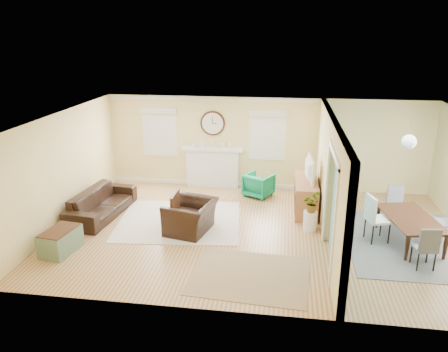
{
  "coord_description": "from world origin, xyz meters",
  "views": [
    {
      "loc": [
        0.52,
        -8.97,
        4.33
      ],
      "look_at": [
        -0.8,
        0.3,
        1.2
      ],
      "focal_mm": 35.0,
      "sensor_mm": 36.0,
      "label": 1
    }
  ],
  "objects": [
    {
      "name": "trunk",
      "position": [
        -3.92,
        -1.49,
        0.25
      ],
      "size": [
        0.64,
        0.92,
        0.49
      ],
      "color": "slate",
      "rests_on": "floor"
    },
    {
      "name": "pendant",
      "position": [
        3.0,
        0.0,
        2.2
      ],
      "size": [
        0.3,
        0.3,
        0.55
      ],
      "color": "gold",
      "rests_on": "ceiling"
    },
    {
      "name": "window_right",
      "position": [
        0.05,
        2.95,
        1.66
      ],
      "size": [
        1.05,
        0.13,
        1.42
      ],
      "color": "white",
      "rests_on": "wall_back"
    },
    {
      "name": "floor",
      "position": [
        0.0,
        0.0,
        0.0
      ],
      "size": [
        9.0,
        9.0,
        0.0
      ],
      "primitive_type": "plane",
      "color": "olive",
      "rests_on": "ground"
    },
    {
      "name": "green_chair",
      "position": [
        -0.12,
        2.28,
        0.32
      ],
      "size": [
        0.93,
        0.93,
        0.64
      ],
      "primitive_type": "imported",
      "rotation": [
        0.0,
        0.0,
        2.66
      ],
      "color": "#15735C",
      "rests_on": "floor"
    },
    {
      "name": "dining_chair_n",
      "position": [
        3.21,
        1.02,
        0.51
      ],
      "size": [
        0.42,
        0.42,
        0.87
      ],
      "color": "slate",
      "rests_on": "floor"
    },
    {
      "name": "dining_chair_e",
      "position": [
        3.96,
        -0.01,
        0.59
      ],
      "size": [
        0.47,
        0.47,
        1.01
      ],
      "color": "slate",
      "rests_on": "floor"
    },
    {
      "name": "rug_cream",
      "position": [
        -1.88,
        0.34,
        0.01
      ],
      "size": [
        3.07,
        2.73,
        0.02
      ],
      "primitive_type": "cube",
      "rotation": [
        0.0,
        0.0,
        0.1
      ],
      "color": "silver",
      "rests_on": "floor"
    },
    {
      "name": "sofa",
      "position": [
        -3.85,
        0.42,
        0.32
      ],
      "size": [
        1.08,
        2.28,
        0.64
      ],
      "primitive_type": "imported",
      "rotation": [
        0.0,
        0.0,
        1.47
      ],
      "color": "black",
      "rests_on": "floor"
    },
    {
      "name": "ceiling",
      "position": [
        0.0,
        0.0,
        2.6
      ],
      "size": [
        9.0,
        6.0,
        0.02
      ],
      "primitive_type": "cube",
      "color": "white",
      "rests_on": "wall_back"
    },
    {
      "name": "rug_jute",
      "position": [
        -0.01,
        -1.87,
        0.01
      ],
      "size": [
        2.28,
        1.92,
        0.01
      ],
      "primitive_type": "cube",
      "rotation": [
        0.0,
        0.0,
        -0.07
      ],
      "color": "tan",
      "rests_on": "floor"
    },
    {
      "name": "fireplace",
      "position": [
        -1.5,
        2.88,
        0.6
      ],
      "size": [
        1.7,
        0.3,
        1.17
      ],
      "color": "white",
      "rests_on": "ground"
    },
    {
      "name": "dining_chair_s",
      "position": [
        3.24,
        -1.1,
        0.51
      ],
      "size": [
        0.44,
        0.44,
        0.88
      ],
      "color": "slate",
      "rests_on": "floor"
    },
    {
      "name": "window_left",
      "position": [
        -3.05,
        2.95,
        1.66
      ],
      "size": [
        1.05,
        0.13,
        1.42
      ],
      "color": "white",
      "rests_on": "wall_back"
    },
    {
      "name": "potted_plant",
      "position": [
        1.18,
        0.27,
        0.68
      ],
      "size": [
        0.37,
        0.42,
        0.44
      ],
      "primitive_type": "imported",
      "rotation": [
        0.0,
        0.0,
        1.51
      ],
      "color": "#337F33",
      "rests_on": "garden_stool"
    },
    {
      "name": "eames_chair",
      "position": [
        -1.48,
        -0.18,
        0.36
      ],
      "size": [
        1.19,
        1.29,
        0.72
      ],
      "primitive_type": "imported",
      "rotation": [
        0.0,
        0.0,
        -1.79
      ],
      "color": "black",
      "rests_on": "floor"
    },
    {
      "name": "wall_left",
      "position": [
        -4.5,
        0.0,
        1.3
      ],
      "size": [
        0.02,
        6.0,
        2.6
      ],
      "primitive_type": "cube",
      "color": "#E7CD87",
      "rests_on": "ground"
    },
    {
      "name": "wall_front",
      "position": [
        0.0,
        -3.0,
        1.3
      ],
      "size": [
        9.0,
        0.02,
        2.6
      ],
      "primitive_type": "cube",
      "color": "#E7CD87",
      "rests_on": "ground"
    },
    {
      "name": "garden_stool",
      "position": [
        1.18,
        0.27,
        0.23
      ],
      "size": [
        0.31,
        0.31,
        0.46
      ],
      "primitive_type": "cylinder",
      "color": "white",
      "rests_on": "floor"
    },
    {
      "name": "wall_back",
      "position": [
        0.0,
        3.0,
        1.3
      ],
      "size": [
        9.0,
        0.02,
        2.6
      ],
      "primitive_type": "cube",
      "color": "#E7CD87",
      "rests_on": "ground"
    },
    {
      "name": "dining_table",
      "position": [
        3.26,
        -0.06,
        0.3
      ],
      "size": [
        1.24,
        1.83,
        0.59
      ],
      "primitive_type": "imported",
      "rotation": [
        0.0,
        0.0,
        1.76
      ],
      "color": "#412516",
      "rests_on": "floor"
    },
    {
      "name": "partition",
      "position": [
        1.51,
        0.28,
        1.36
      ],
      "size": [
        0.17,
        6.0,
        2.6
      ],
      "color": "#E7CD87",
      "rests_on": "ground"
    },
    {
      "name": "rug_grey",
      "position": [
        3.26,
        -0.06,
        0.01
      ],
      "size": [
        2.6,
        3.25,
        0.01
      ],
      "primitive_type": "cube",
      "color": "slate",
      "rests_on": "floor"
    },
    {
      "name": "tv",
      "position": [
        1.09,
        1.43,
        1.09
      ],
      "size": [
        0.22,
        1.01,
        0.58
      ],
      "primitive_type": "imported",
      "rotation": [
        0.0,
        0.0,
        1.66
      ],
      "color": "black",
      "rests_on": "credenza"
    },
    {
      "name": "credenza",
      "position": [
        1.11,
        1.43,
        0.4
      ],
      "size": [
        0.55,
        1.61,
        0.8
      ],
      "color": "#A8693D",
      "rests_on": "floor"
    },
    {
      "name": "wall_clock",
      "position": [
        -1.5,
        2.97,
        1.85
      ],
      "size": [
        0.7,
        0.07,
        0.7
      ],
      "color": "#412516",
      "rests_on": "wall_back"
    },
    {
      "name": "dining_chair_w",
      "position": [
        2.57,
        -0.06,
        0.61
      ],
      "size": [
        0.57,
        0.57,
        1.04
      ],
      "color": "white",
      "rests_on": "floor"
    }
  ]
}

